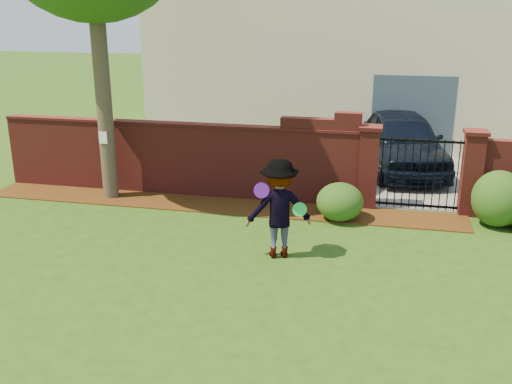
% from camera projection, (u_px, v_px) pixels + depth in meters
% --- Properties ---
extents(ground, '(80.00, 80.00, 0.01)m').
position_uv_depth(ground, '(217.00, 273.00, 10.21)').
color(ground, '#294D13').
rests_on(ground, ground).
extents(mulch_bed, '(11.10, 1.08, 0.03)m').
position_uv_depth(mulch_bed, '(217.00, 205.00, 13.50)').
color(mulch_bed, '#3C220A').
rests_on(mulch_bed, ground).
extents(brick_wall, '(8.70, 0.31, 2.16)m').
position_uv_depth(brick_wall, '(181.00, 157.00, 14.04)').
color(brick_wall, maroon).
rests_on(brick_wall, ground).
extents(pillar_left, '(0.50, 0.50, 1.88)m').
position_uv_depth(pillar_left, '(369.00, 167.00, 13.14)').
color(pillar_left, maroon).
rests_on(pillar_left, ground).
extents(pillar_right, '(0.50, 0.50, 1.88)m').
position_uv_depth(pillar_right, '(472.00, 172.00, 12.70)').
color(pillar_right, maroon).
rests_on(pillar_right, ground).
extents(iron_gate, '(1.78, 0.03, 1.60)m').
position_uv_depth(iron_gate, '(419.00, 174.00, 12.95)').
color(iron_gate, black).
rests_on(iron_gate, ground).
extents(driveway, '(3.20, 8.00, 0.01)m').
position_uv_depth(driveway, '(410.00, 164.00, 16.93)').
color(driveway, gray).
rests_on(driveway, ground).
extents(house, '(12.40, 6.40, 6.30)m').
position_uv_depth(house, '(339.00, 41.00, 20.15)').
color(house, beige).
rests_on(house, ground).
extents(car, '(2.82, 5.02, 1.61)m').
position_uv_depth(car, '(405.00, 143.00, 15.88)').
color(car, black).
rests_on(car, ground).
extents(paper_notice, '(0.20, 0.01, 0.28)m').
position_uv_depth(paper_notice, '(103.00, 138.00, 13.45)').
color(paper_notice, white).
rests_on(paper_notice, tree).
extents(shrub_left, '(1.00, 1.00, 0.82)m').
position_uv_depth(shrub_left, '(340.00, 202.00, 12.51)').
color(shrub_left, '#1B4915').
rests_on(shrub_left, ground).
extents(shrub_middle, '(1.08, 1.08, 1.19)m').
position_uv_depth(shrub_middle, '(498.00, 199.00, 12.14)').
color(shrub_middle, '#1B4915').
rests_on(shrub_middle, ground).
extents(man, '(1.34, 1.01, 1.84)m').
position_uv_depth(man, '(279.00, 209.00, 10.57)').
color(man, gray).
rests_on(man, ground).
extents(frisbee_purple, '(0.29, 0.17, 0.28)m').
position_uv_depth(frisbee_purple, '(262.00, 190.00, 10.33)').
color(frisbee_purple, '#621BA8').
rests_on(frisbee_purple, man).
extents(frisbee_green, '(0.26, 0.09, 0.26)m').
position_uv_depth(frisbee_green, '(300.00, 209.00, 10.39)').
color(frisbee_green, '#1CD34F').
rests_on(frisbee_green, man).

